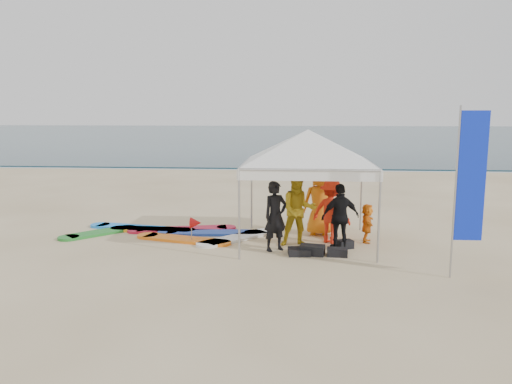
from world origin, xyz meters
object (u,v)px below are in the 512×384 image
at_px(feather_flag, 470,179).
at_px(person_orange_a, 331,211).
at_px(person_seated, 367,223).
at_px(person_black_b, 340,217).
at_px(canopy_tent, 308,130).
at_px(person_orange_b, 320,202).
at_px(person_black_a, 275,216).
at_px(surfboard_spread, 173,233).
at_px(person_yellow, 298,210).
at_px(marker_pennant, 196,223).

bearing_deg(feather_flag, person_orange_a, 134.22).
bearing_deg(person_seated, person_black_b, 143.79).
height_order(person_orange_a, feather_flag, feather_flag).
relative_size(canopy_tent, feather_flag, 1.27).
xyz_separation_m(person_black_b, person_orange_b, (-0.42, 1.43, 0.10)).
distance_m(person_black_a, surfboard_spread, 3.24).
height_order(person_yellow, person_black_b, person_yellow).
bearing_deg(person_yellow, feather_flag, -43.20).
distance_m(person_seated, marker_pennant, 4.31).
distance_m(person_orange_a, person_seated, 0.97).
bearing_deg(person_orange_b, canopy_tent, 72.97).
height_order(person_black_b, canopy_tent, canopy_tent).
relative_size(person_black_b, person_orange_b, 0.89).
relative_size(person_orange_a, marker_pennant, 2.51).
bearing_deg(person_seated, surfboard_spread, 93.70).
height_order(person_yellow, canopy_tent, canopy_tent).
relative_size(person_yellow, marker_pennant, 2.83).
height_order(person_black_a, person_orange_b, person_orange_b).
bearing_deg(canopy_tent, person_seated, 7.81).
bearing_deg(marker_pennant, person_yellow, -3.08).
bearing_deg(person_seated, person_yellow, 114.51).
bearing_deg(canopy_tent, person_yellow, -127.07).
bearing_deg(person_black_a, person_black_b, -27.33).
distance_m(person_orange_a, person_orange_b, 0.84).
xyz_separation_m(person_yellow, canopy_tent, (0.21, 0.28, 1.92)).
distance_m(person_yellow, marker_pennant, 2.60).
bearing_deg(person_black_a, person_orange_a, -3.38).
height_order(person_seated, feather_flag, feather_flag).
relative_size(person_black_a, feather_flag, 0.49).
xyz_separation_m(person_orange_b, marker_pennant, (-3.13, -1.04, -0.40)).
relative_size(person_seated, surfboard_spread, 0.18).
distance_m(person_black_b, feather_flag, 3.19).
xyz_separation_m(person_black_b, marker_pennant, (-3.56, 0.39, -0.30)).
bearing_deg(feather_flag, person_yellow, 146.80).
bearing_deg(person_yellow, person_orange_b, 54.19).
distance_m(person_yellow, surfboard_spread, 3.60).
distance_m(person_black_a, marker_pennant, 2.13).
bearing_deg(person_orange_a, person_orange_b, -40.34).
distance_m(canopy_tent, marker_pennant, 3.63).
relative_size(person_orange_a, person_seated, 1.63).
height_order(canopy_tent, feather_flag, feather_flag).
bearing_deg(feather_flag, canopy_tent, 141.65).
bearing_deg(person_black_b, person_orange_b, -90.88).
relative_size(canopy_tent, surfboard_spread, 0.80).
height_order(person_seated, canopy_tent, canopy_tent).
relative_size(person_yellow, surfboard_spread, 0.34).
xyz_separation_m(person_yellow, person_orange_a, (0.82, 0.38, -0.10)).
bearing_deg(feather_flag, person_orange_b, 129.14).
bearing_deg(surfboard_spread, person_orange_b, 3.44).
bearing_deg(person_seated, canopy_tent, 106.57).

